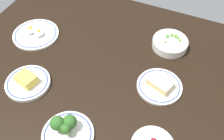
# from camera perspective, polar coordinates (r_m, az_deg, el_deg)

# --- Properties ---
(dining_table) EXTENTS (1.40, 1.05, 0.04)m
(dining_table) POSITION_cam_1_polar(r_m,az_deg,el_deg) (1.11, -0.00, -1.33)
(dining_table) COLOR black
(dining_table) RESTS_ON ground
(plate_sandwich) EXTENTS (0.18, 0.18, 0.04)m
(plate_sandwich) POSITION_cam_1_polar(r_m,az_deg,el_deg) (1.05, 10.48, -3.32)
(plate_sandwich) COLOR white
(plate_sandwich) RESTS_ON dining_table
(plate_cheese) EXTENTS (0.18, 0.18, 0.05)m
(plate_cheese) POSITION_cam_1_polar(r_m,az_deg,el_deg) (1.10, -18.17, -2.54)
(plate_cheese) COLOR white
(plate_cheese) RESTS_ON dining_table
(plate_broccoli) EXTENTS (0.18, 0.18, 0.08)m
(plate_broccoli) POSITION_cam_1_polar(r_m,az_deg,el_deg) (0.93, -10.11, -12.95)
(plate_broccoli) COLOR white
(plate_broccoli) RESTS_ON dining_table
(plate_eggs) EXTENTS (0.22, 0.22, 0.05)m
(plate_eggs) POSITION_cam_1_polar(r_m,az_deg,el_deg) (1.30, -16.53, 7.70)
(plate_eggs) COLOR white
(plate_eggs) RESTS_ON dining_table
(bowl_peas) EXTENTS (0.16, 0.16, 0.05)m
(bowl_peas) POSITION_cam_1_polar(r_m,az_deg,el_deg) (1.21, 12.71, 5.85)
(bowl_peas) COLOR white
(bowl_peas) RESTS_ON dining_table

